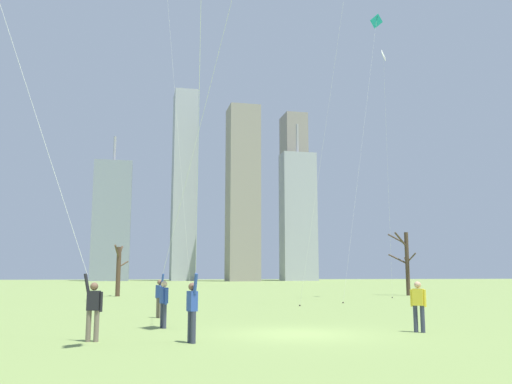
% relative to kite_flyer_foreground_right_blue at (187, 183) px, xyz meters
% --- Properties ---
extents(ground_plane, '(400.00, 400.00, 0.00)m').
position_rel_kite_flyer_foreground_right_blue_xyz_m(ground_plane, '(3.10, -4.73, -5.46)').
color(ground_plane, '#7A934C').
extents(kite_flyer_foreground_right_blue, '(3.70, 10.80, 18.65)m').
position_rel_kite_flyer_foreground_right_blue_xyz_m(kite_flyer_foreground_right_blue, '(0.00, 0.00, 0.00)').
color(kite_flyer_foreground_right_blue, '#726656').
rests_on(kite_flyer_foreground_right_blue, ground).
extents(kite_flyer_midfield_left_yellow, '(0.67, 4.70, 13.89)m').
position_rel_kite_flyer_foreground_right_blue_xyz_m(kite_flyer_midfield_left_yellow, '(-0.45, -6.80, -2.88)').
color(kite_flyer_midfield_left_yellow, '#33384C').
rests_on(kite_flyer_midfield_left_yellow, ground).
extents(kite_flyer_far_back_orange, '(5.25, 1.73, 13.96)m').
position_rel_kite_flyer_foreground_right_blue_xyz_m(kite_flyer_far_back_orange, '(-4.21, -5.10, -1.32)').
color(kite_flyer_far_back_orange, '#726656').
rests_on(kite_flyer_far_back_orange, ground).
extents(bystander_far_off_by_trees, '(0.40, 0.38, 1.62)m').
position_rel_kite_flyer_foreground_right_blue_xyz_m(bystander_far_off_by_trees, '(7.03, -5.18, -4.55)').
color(bystander_far_off_by_trees, '#33384C').
rests_on(bystander_far_off_by_trees, ground).
extents(bystander_strolling_midfield, '(0.29, 0.49, 1.62)m').
position_rel_kite_flyer_foreground_right_blue_xyz_m(bystander_strolling_midfield, '(-0.93, -1.96, -4.55)').
color(bystander_strolling_midfield, '#33384C').
rests_on(bystander_strolling_midfield, ground).
extents(distant_kite_drifting_right_green, '(2.11, 3.00, 22.86)m').
position_rel_kite_flyer_foreground_right_blue_xyz_m(distant_kite_drifting_right_green, '(-0.29, 11.90, 13.00)').
color(distant_kite_drifting_right_green, green).
rests_on(distant_kite_drifting_right_green, ground).
extents(distant_kite_high_overhead_teal, '(4.64, 2.09, 21.47)m').
position_rel_kite_flyer_foreground_right_blue_xyz_m(distant_kite_high_overhead_teal, '(15.10, 13.95, 13.78)').
color(distant_kite_high_overhead_teal, teal).
rests_on(distant_kite_high_overhead_teal, ground).
extents(distant_kite_drifting_left_red, '(3.03, 2.67, 20.62)m').
position_rel_kite_flyer_foreground_right_blue_xyz_m(distant_kite_drifting_left_red, '(10.05, 7.68, 12.71)').
color(distant_kite_drifting_left_red, red).
rests_on(distant_kite_drifting_left_red, ground).
extents(distant_kite_low_near_trees_white, '(1.39, 2.46, 19.95)m').
position_rel_kite_flyer_foreground_right_blue_xyz_m(distant_kite_low_near_trees_white, '(17.36, 17.02, 12.06)').
color(distant_kite_low_near_trees_white, white).
rests_on(distant_kite_low_near_trees_white, ground).
extents(bare_tree_rightmost, '(1.24, 2.57, 4.39)m').
position_rel_kite_flyer_foreground_right_blue_xyz_m(bare_tree_rightmost, '(-3.21, 27.03, -3.12)').
color(bare_tree_rightmost, '#4C3828').
rests_on(bare_tree_rightmost, ground).
extents(bare_tree_far_right_edge, '(1.82, 2.56, 5.65)m').
position_rel_kite_flyer_foreground_right_blue_xyz_m(bare_tree_far_right_edge, '(22.05, 23.40, -2.36)').
color(bare_tree_far_right_edge, '#423326').
rests_on(bare_tree_far_right_edge, ground).
extents(skyline_tall_tower, '(11.21, 10.87, 44.74)m').
position_rel_kite_flyer_foreground_right_blue_xyz_m(skyline_tall_tower, '(-8.74, 148.31, 12.63)').
color(skyline_tall_tower, gray).
rests_on(skyline_tall_tower, ground).
extents(skyline_slender_spire, '(7.23, 9.53, 60.12)m').
position_rel_kite_flyer_foreground_right_blue_xyz_m(skyline_slender_spire, '(12.90, 147.22, 24.60)').
color(skyline_slender_spire, '#9EA3AD').
rests_on(skyline_slender_spire, ground).
extents(skyline_mid_tower_left, '(10.57, 6.73, 49.53)m').
position_rel_kite_flyer_foreground_right_blue_xyz_m(skyline_mid_tower_left, '(47.79, 138.42, 14.46)').
color(skyline_mid_tower_left, '#9EA3AD').
rests_on(skyline_mid_tower_left, ground).
extents(skyline_short_annex, '(7.50, 9.81, 56.68)m').
position_rel_kite_flyer_foreground_right_blue_xyz_m(skyline_short_annex, '(50.90, 152.63, 22.88)').
color(skyline_short_annex, gray).
rests_on(skyline_short_annex, ground).
extents(skyline_squat_block, '(8.92, 9.13, 51.32)m').
position_rel_kite_flyer_foreground_right_blue_xyz_m(skyline_squat_block, '(28.71, 131.31, 20.21)').
color(skyline_squat_block, gray).
rests_on(skyline_squat_block, ground).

